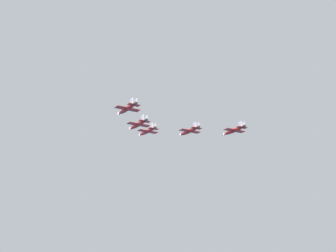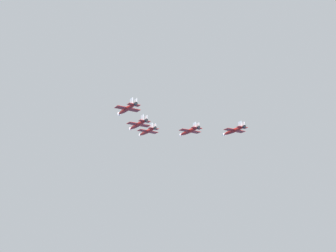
% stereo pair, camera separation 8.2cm
% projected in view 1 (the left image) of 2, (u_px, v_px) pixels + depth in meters
% --- Properties ---
extents(jet_lead, '(9.46, 14.23, 3.18)m').
position_uv_depth(jet_lead, '(147.00, 131.00, 212.96)').
color(jet_lead, red).
extents(jet_left_wingman, '(9.68, 14.46, 3.26)m').
position_uv_depth(jet_left_wingman, '(138.00, 125.00, 194.18)').
color(jet_left_wingman, red).
extents(jet_right_wingman, '(9.70, 14.54, 3.26)m').
position_uv_depth(jet_right_wingman, '(189.00, 131.00, 206.86)').
color(jet_right_wingman, red).
extents(jet_left_outer, '(9.59, 14.36, 3.22)m').
position_uv_depth(jet_left_outer, '(127.00, 109.00, 176.23)').
color(jet_left_outer, red).
extents(jet_right_outer, '(9.57, 14.28, 3.23)m').
position_uv_depth(jet_right_outer, '(234.00, 131.00, 200.79)').
color(jet_right_outer, red).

